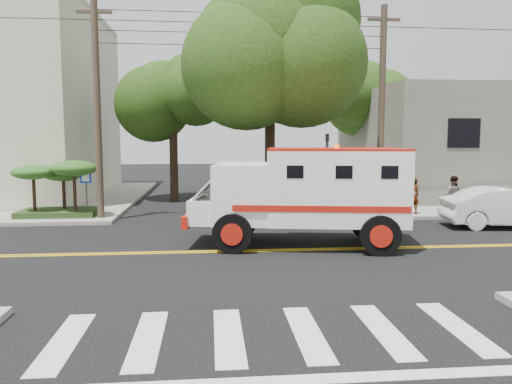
{
  "coord_description": "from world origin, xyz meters",
  "views": [
    {
      "loc": [
        -1.1,
        -14.91,
        3.47
      ],
      "look_at": [
        0.47,
        1.91,
        1.6
      ],
      "focal_mm": 35.0,
      "sensor_mm": 36.0,
      "label": 1
    }
  ],
  "objects": [
    {
      "name": "pedestrian_b",
      "position": [
        9.31,
        5.5,
        0.98
      ],
      "size": [
        1.01,
        0.95,
        1.66
      ],
      "primitive_type": "imported",
      "rotation": [
        0.0,
        0.0,
        2.61
      ],
      "color": "gray",
      "rests_on": "sidewalk_ne"
    },
    {
      "name": "utility_pole_left",
      "position": [
        -5.6,
        6.0,
        4.5
      ],
      "size": [
        0.28,
        0.28,
        9.0
      ],
      "primitive_type": "cylinder",
      "color": "#382D23",
      "rests_on": "ground"
    },
    {
      "name": "pedestrian_a",
      "position": [
        7.65,
        5.76,
        0.92
      ],
      "size": [
        0.58,
        0.4,
        1.54
      ],
      "primitive_type": "imported",
      "rotation": [
        0.0,
        0.0,
        3.2
      ],
      "color": "gray",
      "rests_on": "sidewalk_ne"
    },
    {
      "name": "armored_truck",
      "position": [
        2.0,
        0.62,
        1.77
      ],
      "size": [
        7.16,
        3.64,
        3.12
      ],
      "rotation": [
        0.0,
        0.0,
        -0.16
      ],
      "color": "white",
      "rests_on": "ground"
    },
    {
      "name": "palm_planter",
      "position": [
        -7.44,
        6.62,
        1.65
      ],
      "size": [
        3.52,
        2.63,
        2.36
      ],
      "color": "#1E3314",
      "rests_on": "sidewalk_nw"
    },
    {
      "name": "tree_main",
      "position": [
        1.94,
        6.21,
        7.2
      ],
      "size": [
        6.08,
        5.7,
        9.85
      ],
      "color": "black",
      "rests_on": "ground"
    },
    {
      "name": "building_right",
      "position": [
        15.0,
        14.0,
        3.15
      ],
      "size": [
        14.0,
        12.0,
        6.0
      ],
      "primitive_type": "cube",
      "color": "#656156",
      "rests_on": "sidewalk_ne"
    },
    {
      "name": "parked_sedan",
      "position": [
        10.21,
        3.0,
        0.78
      ],
      "size": [
        4.88,
        2.21,
        1.55
      ],
      "primitive_type": "imported",
      "rotation": [
        0.0,
        0.0,
        1.45
      ],
      "color": "silver",
      "rests_on": "ground"
    },
    {
      "name": "accessibility_sign",
      "position": [
        -6.2,
        6.17,
        1.37
      ],
      "size": [
        0.45,
        0.1,
        2.02
      ],
      "color": "#3F3F42",
      "rests_on": "ground"
    },
    {
      "name": "utility_pole_right",
      "position": [
        6.3,
        6.2,
        4.5
      ],
      "size": [
        0.28,
        0.28,
        9.0
      ],
      "primitive_type": "cylinder",
      "color": "#382D23",
      "rests_on": "ground"
    },
    {
      "name": "tree_right",
      "position": [
        8.84,
        15.77,
        6.09
      ],
      "size": [
        4.8,
        4.5,
        8.2
      ],
      "color": "black",
      "rests_on": "ground"
    },
    {
      "name": "ground",
      "position": [
        0.0,
        0.0,
        0.0
      ],
      "size": [
        100.0,
        100.0,
        0.0
      ],
      "primitive_type": "plane",
      "color": "black",
      "rests_on": "ground"
    },
    {
      "name": "sidewalk_ne",
      "position": [
        13.5,
        13.5,
        0.07
      ],
      "size": [
        17.0,
        17.0,
        0.15
      ],
      "primitive_type": "cube",
      "color": "gray",
      "rests_on": "ground"
    },
    {
      "name": "tree_left",
      "position": [
        -2.68,
        11.79,
        5.73
      ],
      "size": [
        4.48,
        4.2,
        7.7
      ],
      "color": "black",
      "rests_on": "ground"
    },
    {
      "name": "traffic_signal",
      "position": [
        3.8,
        5.6,
        2.23
      ],
      "size": [
        0.15,
        0.18,
        3.6
      ],
      "color": "#3F3F42",
      "rests_on": "ground"
    }
  ]
}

